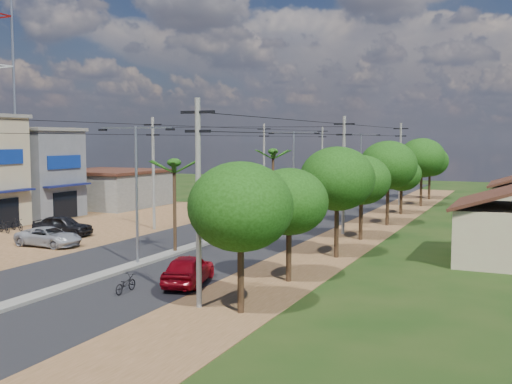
# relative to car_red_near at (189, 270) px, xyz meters

# --- Properties ---
(ground) EXTENTS (160.00, 160.00, 0.00)m
(ground) POSITION_rel_car_red_near_xyz_m (-5.00, 2.71, -0.76)
(ground) COLOR black
(ground) RESTS_ON ground
(road) EXTENTS (12.00, 110.00, 0.04)m
(road) POSITION_rel_car_red_near_xyz_m (-5.00, 17.71, -0.74)
(road) COLOR black
(road) RESTS_ON ground
(median) EXTENTS (1.00, 90.00, 0.18)m
(median) POSITION_rel_car_red_near_xyz_m (-5.00, 20.71, -0.67)
(median) COLOR #605E56
(median) RESTS_ON ground
(dirt_lot_west) EXTENTS (18.00, 46.00, 0.04)m
(dirt_lot_west) POSITION_rel_car_red_near_xyz_m (-20.00, 10.71, -0.74)
(dirt_lot_west) COLOR brown
(dirt_lot_west) RESTS_ON ground
(dirt_shoulder_east) EXTENTS (5.00, 90.00, 0.03)m
(dirt_shoulder_east) POSITION_rel_car_red_near_xyz_m (3.50, 17.71, -0.75)
(dirt_shoulder_east) COLOR brown
(dirt_shoulder_east) RESTS_ON ground
(shophouse_grey) EXTENTS (9.00, 6.40, 8.30)m
(shophouse_grey) POSITION_rel_car_red_near_xyz_m (-26.98, 16.71, 3.40)
(shophouse_grey) COLOR #55585D
(shophouse_grey) RESTS_ON ground
(low_shed) EXTENTS (10.40, 10.40, 3.95)m
(low_shed) POSITION_rel_car_red_near_xyz_m (-26.00, 26.71, 1.20)
(low_shed) COLOR #605E56
(low_shed) RESTS_ON ground
(tree_east_a) EXTENTS (4.40, 4.40, 6.37)m
(tree_east_a) POSITION_rel_car_red_near_xyz_m (4.50, -3.29, 3.73)
(tree_east_a) COLOR black
(tree_east_a) RESTS_ON ground
(tree_east_b) EXTENTS (4.00, 4.00, 5.83)m
(tree_east_b) POSITION_rel_car_red_near_xyz_m (4.30, 2.71, 3.35)
(tree_east_b) COLOR black
(tree_east_b) RESTS_ON ground
(tree_east_c) EXTENTS (4.60, 4.60, 6.83)m
(tree_east_c) POSITION_rel_car_red_near_xyz_m (4.70, 9.71, 4.10)
(tree_east_c) COLOR black
(tree_east_c) RESTS_ON ground
(tree_east_d) EXTENTS (4.20, 4.20, 6.13)m
(tree_east_d) POSITION_rel_car_red_near_xyz_m (4.40, 16.71, 3.58)
(tree_east_d) COLOR black
(tree_east_d) RESTS_ON ground
(tree_east_e) EXTENTS (4.80, 4.80, 7.14)m
(tree_east_e) POSITION_rel_car_red_near_xyz_m (4.60, 24.71, 4.33)
(tree_east_e) COLOR black
(tree_east_e) RESTS_ON ground
(tree_east_f) EXTENTS (3.80, 3.80, 5.52)m
(tree_east_f) POSITION_rel_car_red_near_xyz_m (4.20, 32.71, 3.12)
(tree_east_f) COLOR black
(tree_east_f) RESTS_ON ground
(tree_east_g) EXTENTS (5.00, 5.00, 7.38)m
(tree_east_g) POSITION_rel_car_red_near_xyz_m (4.80, 40.71, 4.48)
(tree_east_g) COLOR black
(tree_east_g) RESTS_ON ground
(tree_east_h) EXTENTS (4.40, 4.40, 6.52)m
(tree_east_h) POSITION_rel_car_red_near_xyz_m (4.50, 48.71, 3.88)
(tree_east_h) COLOR black
(tree_east_h) RESTS_ON ground
(palm_median_near) EXTENTS (2.00, 2.00, 6.15)m
(palm_median_near) POSITION_rel_car_red_near_xyz_m (-5.00, 6.71, 4.77)
(palm_median_near) COLOR black
(palm_median_near) RESTS_ON ground
(palm_median_mid) EXTENTS (2.00, 2.00, 6.55)m
(palm_median_mid) POSITION_rel_car_red_near_xyz_m (-5.00, 22.71, 5.14)
(palm_median_mid) COLOR black
(palm_median_mid) RESTS_ON ground
(palm_median_far) EXTENTS (2.00, 2.00, 5.85)m
(palm_median_far) POSITION_rel_car_red_near_xyz_m (-5.00, 38.71, 4.50)
(palm_median_far) COLOR black
(palm_median_far) RESTS_ON ground
(streetlight_near) EXTENTS (5.10, 0.18, 8.00)m
(streetlight_near) POSITION_rel_car_red_near_xyz_m (-5.00, 2.71, 4.02)
(streetlight_near) COLOR gray
(streetlight_near) RESTS_ON ground
(streetlight_mid) EXTENTS (5.10, 0.18, 8.00)m
(streetlight_mid) POSITION_rel_car_red_near_xyz_m (-5.00, 27.71, 4.02)
(streetlight_mid) COLOR gray
(streetlight_mid) RESTS_ON ground
(streetlight_far) EXTENTS (5.10, 0.18, 8.00)m
(streetlight_far) POSITION_rel_car_red_near_xyz_m (-5.00, 52.71, 4.02)
(streetlight_far) COLOR gray
(streetlight_far) RESTS_ON ground
(utility_pole_w_b) EXTENTS (1.60, 0.24, 9.00)m
(utility_pole_w_b) POSITION_rel_car_red_near_xyz_m (-12.00, 14.71, 3.99)
(utility_pole_w_b) COLOR #605E56
(utility_pole_w_b) RESTS_ON ground
(utility_pole_w_c) EXTENTS (1.60, 0.24, 9.00)m
(utility_pole_w_c) POSITION_rel_car_red_near_xyz_m (-12.00, 36.71, 3.99)
(utility_pole_w_c) COLOR #605E56
(utility_pole_w_c) RESTS_ON ground
(utility_pole_w_d) EXTENTS (1.60, 0.24, 9.00)m
(utility_pole_w_d) POSITION_rel_car_red_near_xyz_m (-12.00, 57.71, 3.99)
(utility_pole_w_d) COLOR #605E56
(utility_pole_w_d) RESTS_ON ground
(utility_pole_e_a) EXTENTS (1.60, 0.24, 9.00)m
(utility_pole_e_a) POSITION_rel_car_red_near_xyz_m (2.50, -3.29, 3.99)
(utility_pole_e_a) COLOR #605E56
(utility_pole_e_a) RESTS_ON ground
(utility_pole_e_b) EXTENTS (1.60, 0.24, 9.00)m
(utility_pole_e_b) POSITION_rel_car_red_near_xyz_m (2.50, 18.71, 3.99)
(utility_pole_e_b) COLOR #605E56
(utility_pole_e_b) RESTS_ON ground
(utility_pole_e_c) EXTENTS (1.60, 0.24, 9.00)m
(utility_pole_e_c) POSITION_rel_car_red_near_xyz_m (2.50, 40.71, 3.99)
(utility_pole_e_c) COLOR #605E56
(utility_pole_e_c) RESTS_ON ground
(car_red_near) EXTENTS (2.87, 4.79, 1.53)m
(car_red_near) POSITION_rel_car_red_near_xyz_m (0.00, 0.00, 0.00)
(car_red_near) COLOR maroon
(car_red_near) RESTS_ON ground
(car_silver_mid) EXTENTS (1.94, 4.22, 1.34)m
(car_silver_mid) POSITION_rel_car_red_near_xyz_m (-2.38, 18.44, -0.09)
(car_silver_mid) COLOR #9EA0A6
(car_silver_mid) RESTS_ON ground
(car_white_far) EXTENTS (2.84, 4.81, 1.31)m
(car_white_far) POSITION_rel_car_red_near_xyz_m (-10.00, 25.88, -0.11)
(car_white_far) COLOR silver
(car_white_far) RESTS_ON ground
(car_parked_silver) EXTENTS (4.68, 2.17, 1.30)m
(car_parked_silver) POSITION_rel_car_red_near_xyz_m (-14.12, 5.31, -0.11)
(car_parked_silver) COLOR #9EA0A6
(car_parked_silver) RESTS_ON ground
(car_parked_dark) EXTENTS (4.76, 2.52, 1.54)m
(car_parked_dark) POSITION_rel_car_red_near_xyz_m (-16.39, 9.12, 0.01)
(car_parked_dark) COLOR black
(car_parked_dark) RESTS_ON ground
(moto_rider_east) EXTENTS (0.63, 1.62, 0.84)m
(moto_rider_east) POSITION_rel_car_red_near_xyz_m (-1.87, -2.64, -0.34)
(moto_rider_east) COLOR black
(moto_rider_east) RESTS_ON ground
(moto_rider_west_a) EXTENTS (0.72, 1.65, 0.84)m
(moto_rider_west_a) POSITION_rel_car_red_near_xyz_m (-9.93, 26.56, -0.34)
(moto_rider_west_a) COLOR black
(moto_rider_west_a) RESTS_ON ground
(moto_rider_west_b) EXTENTS (0.50, 1.51, 0.90)m
(moto_rider_west_b) POSITION_rel_car_red_near_xyz_m (-6.20, 31.07, -0.32)
(moto_rider_west_b) COLOR black
(moto_rider_west_b) RESTS_ON ground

